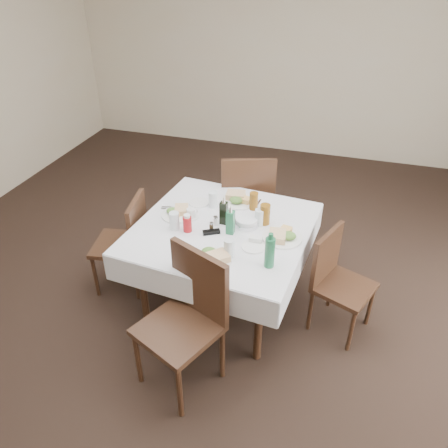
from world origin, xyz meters
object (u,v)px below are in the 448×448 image
object	(u,v)px
chair_east	(336,276)
water_e	(259,217)
dining_table	(222,235)
oil_cruet_dark	(224,212)
bread_basket	(247,222)
water_n	(213,200)
coffee_mug	(191,214)
chair_south	(188,312)
chair_west	(128,238)
ketchup_bottle	(187,223)
water_w	(174,221)
chair_north	(247,197)
oil_cruet_green	(230,221)
water_s	(229,248)
green_bottle	(270,252)

from	to	relation	value
chair_east	water_e	bearing A→B (deg)	171.04
dining_table	oil_cruet_dark	distance (m)	0.19
bread_basket	water_n	bearing A→B (deg)	149.96
water_n	water_e	xyz separation A→B (m)	(0.42, -0.15, -0.00)
coffee_mug	chair_south	bearing A→B (deg)	-71.39
chair_east	oil_cruet_dark	xyz separation A→B (m)	(-0.90, 0.04, 0.38)
water_n	chair_west	bearing A→B (deg)	-156.77
bread_basket	ketchup_bottle	bearing A→B (deg)	-153.44
dining_table	chair_west	distance (m)	0.85
water_w	bread_basket	bearing A→B (deg)	21.55
chair_south	chair_east	world-z (taller)	chair_south
chair_east	water_w	world-z (taller)	water_w
dining_table	ketchup_bottle	bearing A→B (deg)	-150.23
water_e	chair_north	bearing A→B (deg)	111.26
chair_west	water_n	size ratio (longest dim) A/B	6.41
oil_cruet_dark	water_n	bearing A→B (deg)	126.30
ketchup_bottle	water_e	bearing A→B (deg)	26.37
dining_table	oil_cruet_green	distance (m)	0.21
chair_north	water_s	size ratio (longest dim) A/B	7.51
dining_table	water_s	size ratio (longest dim) A/B	10.39
water_w	water_n	bearing A→B (deg)	65.63
water_w	chair_west	bearing A→B (deg)	167.66
chair_south	bread_basket	xyz separation A→B (m)	(0.17, 0.83, 0.22)
water_e	ketchup_bottle	world-z (taller)	ketchup_bottle
chair_west	water_n	xyz separation A→B (m)	(0.67, 0.29, 0.33)
dining_table	chair_north	world-z (taller)	chair_north
oil_cruet_dark	dining_table	bearing A→B (deg)	-84.10
water_n	oil_cruet_green	xyz separation A→B (m)	(0.24, -0.33, 0.03)
chair_east	coffee_mug	xyz separation A→B (m)	(-1.17, 0.04, 0.32)
chair_west	water_e	distance (m)	1.15
chair_east	oil_cruet_green	xyz separation A→B (m)	(-0.81, -0.08, 0.39)
chair_west	oil_cruet_green	xyz separation A→B (m)	(0.91, -0.04, 0.36)
chair_east	bread_basket	xyz separation A→B (m)	(-0.72, 0.06, 0.31)
coffee_mug	dining_table	bearing A→B (deg)	-10.13
chair_east	coffee_mug	distance (m)	1.21
dining_table	coffee_mug	size ratio (longest dim) A/B	12.56
ketchup_bottle	green_bottle	xyz separation A→B (m)	(0.68, -0.24, 0.05)
coffee_mug	chair_west	bearing A→B (deg)	-172.43
chair_north	green_bottle	distance (m)	1.30
oil_cruet_dark	chair_west	bearing A→B (deg)	-174.70
chair_north	green_bottle	bearing A→B (deg)	-69.06
oil_cruet_dark	ketchup_bottle	world-z (taller)	oil_cruet_dark
dining_table	bread_basket	world-z (taller)	bread_basket
water_e	water_w	bearing A→B (deg)	-157.85
dining_table	chair_east	xyz separation A→B (m)	(0.89, 0.01, -0.20)
dining_table	chair_north	bearing A→B (deg)	90.65
oil_cruet_dark	green_bottle	distance (m)	0.62
bread_basket	oil_cruet_green	size ratio (longest dim) A/B	0.79
oil_cruet_green	green_bottle	xyz separation A→B (m)	(0.36, -0.30, 0.01)
bread_basket	oil_cruet_green	world-z (taller)	oil_cruet_green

